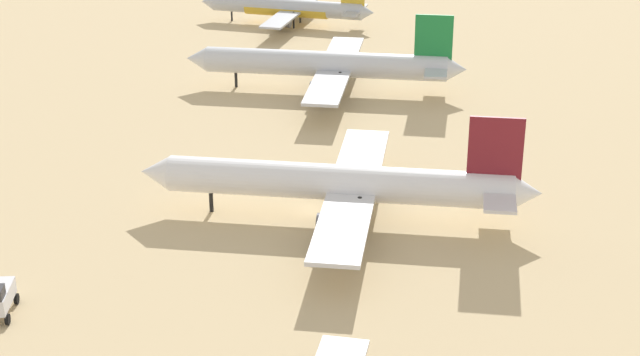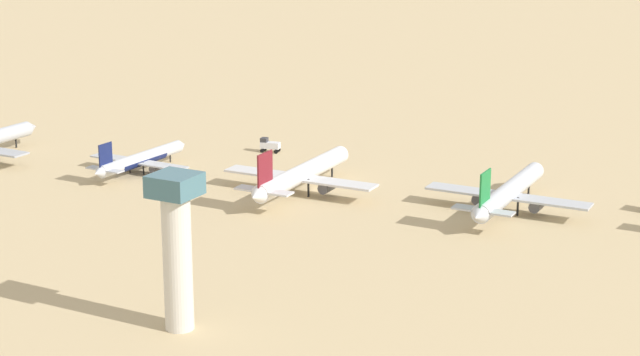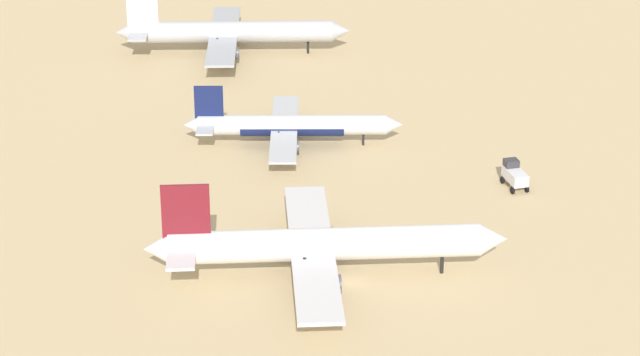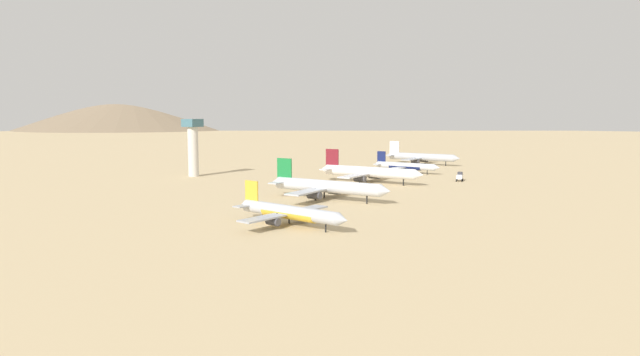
{
  "view_description": "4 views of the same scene",
  "coord_description": "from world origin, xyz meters",
  "px_view_note": "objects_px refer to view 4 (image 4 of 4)",
  "views": [
    {
      "loc": [
        -17.33,
        106.61,
        50.8
      ],
      "look_at": [
        -0.88,
        1.74,
        5.21
      ],
      "focal_mm": 55.46,
      "sensor_mm": 36.0,
      "label": 1
    },
    {
      "loc": [
        -220.78,
        -119.3,
        72.45
      ],
      "look_at": [
        -1.08,
        -1.94,
        3.48
      ],
      "focal_mm": 61.47,
      "sensor_mm": 36.0,
      "label": 2
    },
    {
      "loc": [
        -10.63,
        -150.06,
        82.11
      ],
      "look_at": [
        -2.71,
        23.37,
        4.4
      ],
      "focal_mm": 73.68,
      "sensor_mm": 36.0,
      "label": 3
    },
    {
      "loc": [
        99.36,
        -198.02,
        28.18
      ],
      "look_at": [
        0.85,
        -42.81,
        6.76
      ],
      "focal_mm": 30.25,
      "sensor_mm": 36.0,
      "label": 4
    }
  ],
  "objects_px": {
    "parked_jet_0": "(288,212)",
    "parked_jet_3": "(405,166)",
    "parked_jet_1": "(326,187)",
    "service_truck": "(460,176)",
    "parked_jet_4": "(420,157)",
    "control_tower": "(193,144)",
    "parked_jet_2": "(368,172)"
  },
  "relations": [
    {
      "from": "parked_jet_0",
      "to": "parked_jet_3",
      "type": "bearing_deg",
      "value": 101.04
    },
    {
      "from": "parked_jet_1",
      "to": "service_truck",
      "type": "bearing_deg",
      "value": 73.91
    },
    {
      "from": "parked_jet_3",
      "to": "parked_jet_4",
      "type": "distance_m",
      "value": 47.72
    },
    {
      "from": "parked_jet_4",
      "to": "control_tower",
      "type": "bearing_deg",
      "value": -120.52
    },
    {
      "from": "parked_jet_2",
      "to": "service_truck",
      "type": "relative_size",
      "value": 8.51
    },
    {
      "from": "parked_jet_0",
      "to": "control_tower",
      "type": "xyz_separation_m",
      "value": [
        -103.14,
        68.07,
        11.41
      ]
    },
    {
      "from": "parked_jet_0",
      "to": "parked_jet_2",
      "type": "xyz_separation_m",
      "value": [
        -23.29,
        89.22,
        1.08
      ]
    },
    {
      "from": "parked_jet_0",
      "to": "control_tower",
      "type": "bearing_deg",
      "value": 146.58
    },
    {
      "from": "parked_jet_0",
      "to": "parked_jet_1",
      "type": "bearing_deg",
      "value": 109.29
    },
    {
      "from": "parked_jet_2",
      "to": "parked_jet_3",
      "type": "bearing_deg",
      "value": 93.67
    },
    {
      "from": "parked_jet_2",
      "to": "control_tower",
      "type": "xyz_separation_m",
      "value": [
        -79.85,
        -21.15,
        10.33
      ]
    },
    {
      "from": "parked_jet_1",
      "to": "parked_jet_3",
      "type": "distance_m",
      "value": 93.46
    },
    {
      "from": "parked_jet_0",
      "to": "control_tower",
      "type": "relative_size",
      "value": 1.39
    },
    {
      "from": "service_truck",
      "to": "control_tower",
      "type": "height_order",
      "value": "control_tower"
    },
    {
      "from": "parked_jet_3",
      "to": "control_tower",
      "type": "xyz_separation_m",
      "value": [
        -76.97,
        -66.03,
        11.53
      ]
    },
    {
      "from": "control_tower",
      "to": "parked_jet_1",
      "type": "bearing_deg",
      "value": -16.76
    },
    {
      "from": "service_truck",
      "to": "parked_jet_1",
      "type": "bearing_deg",
      "value": -106.09
    },
    {
      "from": "parked_jet_4",
      "to": "control_tower",
      "type": "relative_size",
      "value": 1.7
    },
    {
      "from": "parked_jet_2",
      "to": "control_tower",
      "type": "bearing_deg",
      "value": -165.16
    },
    {
      "from": "parked_jet_2",
      "to": "parked_jet_3",
      "type": "xyz_separation_m",
      "value": [
        -2.88,
        44.88,
        -1.21
      ]
    },
    {
      "from": "parked_jet_0",
      "to": "parked_jet_3",
      "type": "distance_m",
      "value": 136.63
    },
    {
      "from": "parked_jet_1",
      "to": "control_tower",
      "type": "relative_size",
      "value": 1.73
    },
    {
      "from": "parked_jet_0",
      "to": "control_tower",
      "type": "distance_m",
      "value": 124.1
    },
    {
      "from": "parked_jet_1",
      "to": "parked_jet_4",
      "type": "height_order",
      "value": "parked_jet_1"
    },
    {
      "from": "parked_jet_1",
      "to": "parked_jet_4",
      "type": "relative_size",
      "value": 1.02
    },
    {
      "from": "parked_jet_1",
      "to": "control_tower",
      "type": "bearing_deg",
      "value": 163.24
    },
    {
      "from": "parked_jet_3",
      "to": "parked_jet_4",
      "type": "xyz_separation_m",
      "value": [
        -10.64,
        46.51,
        0.99
      ]
    },
    {
      "from": "parked_jet_1",
      "to": "parked_jet_4",
      "type": "xyz_separation_m",
      "value": [
        -22.32,
        139.24,
        -0.08
      ]
    },
    {
      "from": "parked_jet_3",
      "to": "control_tower",
      "type": "relative_size",
      "value": 1.34
    },
    {
      "from": "control_tower",
      "to": "parked_jet_4",
      "type": "bearing_deg",
      "value": 59.48
    },
    {
      "from": "parked_jet_2",
      "to": "parked_jet_3",
      "type": "distance_m",
      "value": 44.99
    },
    {
      "from": "parked_jet_0",
      "to": "service_truck",
      "type": "height_order",
      "value": "parked_jet_0"
    }
  ]
}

